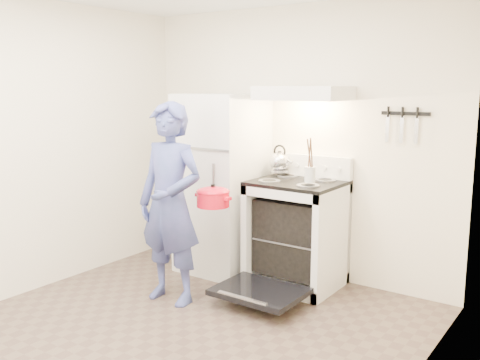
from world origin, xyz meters
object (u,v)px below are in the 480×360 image
object	(u,v)px
person	(170,204)
dutch_oven	(213,199)
stove_body	(296,235)
refrigerator	(222,183)
tea_kettle	(280,160)

from	to	relation	value
person	dutch_oven	bearing A→B (deg)	37.05
stove_body	dutch_oven	distance (m)	0.89
refrigerator	stove_body	xyz separation A→B (m)	(0.81, 0.02, -0.39)
refrigerator	stove_body	bearing A→B (deg)	1.77
refrigerator	dutch_oven	world-z (taller)	refrigerator
tea_kettle	person	bearing A→B (deg)	-109.84
refrigerator	tea_kettle	bearing A→B (deg)	20.05
stove_body	tea_kettle	distance (m)	0.71
stove_body	dutch_oven	xyz separation A→B (m)	(-0.41, -0.68, 0.40)
stove_body	person	distance (m)	1.18
stove_body	tea_kettle	xyz separation A→B (m)	(-0.28, 0.17, 0.63)
refrigerator	dutch_oven	xyz separation A→B (m)	(0.40, -0.66, 0.01)
person	dutch_oven	size ratio (longest dim) A/B	4.86
stove_body	dutch_oven	size ratio (longest dim) A/B	2.71
dutch_oven	refrigerator	bearing A→B (deg)	121.64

